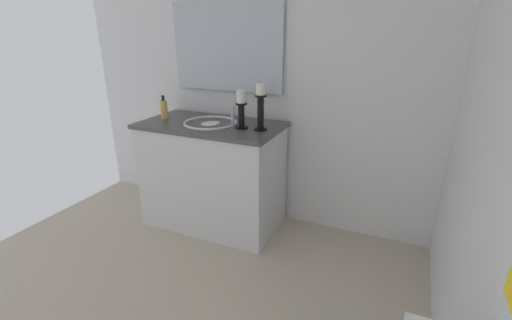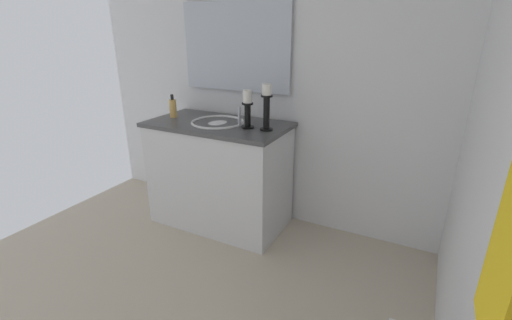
{
  "view_description": "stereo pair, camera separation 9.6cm",
  "coord_description": "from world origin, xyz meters",
  "px_view_note": "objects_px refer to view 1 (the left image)",
  "views": [
    {
      "loc": [
        1.07,
        1.19,
        1.49
      ],
      "look_at": [
        -0.45,
        0.51,
        0.87
      ],
      "focal_mm": 24.58,
      "sensor_mm": 36.0,
      "label": 1
    },
    {
      "loc": [
        1.03,
        1.27,
        1.49
      ],
      "look_at": [
        -0.45,
        0.51,
        0.87
      ],
      "focal_mm": 24.58,
      "sensor_mm": 36.0,
      "label": 2
    }
  ],
  "objects_px": {
    "vanity_cabinet": "(213,175)",
    "candle_holder_tall": "(261,106)",
    "mirror": "(226,47)",
    "candle_holder_short": "(241,108)",
    "sink_basin": "(211,128)",
    "soap_bottle": "(164,109)"
  },
  "relations": [
    {
      "from": "mirror",
      "to": "candle_holder_short",
      "type": "relative_size",
      "value": 3.43
    },
    {
      "from": "sink_basin",
      "to": "candle_holder_short",
      "type": "bearing_deg",
      "value": 84.31
    },
    {
      "from": "soap_bottle",
      "to": "candle_holder_short",
      "type": "bearing_deg",
      "value": 88.86
    },
    {
      "from": "sink_basin",
      "to": "mirror",
      "type": "height_order",
      "value": "mirror"
    },
    {
      "from": "vanity_cabinet",
      "to": "soap_bottle",
      "type": "bearing_deg",
      "value": -88.1
    },
    {
      "from": "candle_holder_short",
      "to": "soap_bottle",
      "type": "distance_m",
      "value": 0.68
    },
    {
      "from": "sink_basin",
      "to": "vanity_cabinet",
      "type": "bearing_deg",
      "value": -90.0
    },
    {
      "from": "vanity_cabinet",
      "to": "sink_basin",
      "type": "height_order",
      "value": "sink_basin"
    },
    {
      "from": "vanity_cabinet",
      "to": "mirror",
      "type": "relative_size",
      "value": 1.16
    },
    {
      "from": "sink_basin",
      "to": "soap_bottle",
      "type": "xyz_separation_m",
      "value": [
        0.01,
        -0.41,
        0.11
      ]
    },
    {
      "from": "sink_basin",
      "to": "mirror",
      "type": "xyz_separation_m",
      "value": [
        -0.28,
        -0.0,
        0.57
      ]
    },
    {
      "from": "mirror",
      "to": "soap_bottle",
      "type": "bearing_deg",
      "value": -54.23
    },
    {
      "from": "vanity_cabinet",
      "to": "candle_holder_tall",
      "type": "distance_m",
      "value": 0.72
    },
    {
      "from": "mirror",
      "to": "candle_holder_tall",
      "type": "distance_m",
      "value": 0.63
    },
    {
      "from": "vanity_cabinet",
      "to": "soap_bottle",
      "type": "distance_m",
      "value": 0.64
    },
    {
      "from": "candle_holder_tall",
      "to": "mirror",
      "type": "bearing_deg",
      "value": -125.81
    },
    {
      "from": "sink_basin",
      "to": "candle_holder_short",
      "type": "distance_m",
      "value": 0.33
    },
    {
      "from": "soap_bottle",
      "to": "sink_basin",
      "type": "bearing_deg",
      "value": 91.89
    },
    {
      "from": "vanity_cabinet",
      "to": "candle_holder_tall",
      "type": "bearing_deg",
      "value": 87.27
    },
    {
      "from": "candle_holder_tall",
      "to": "candle_holder_short",
      "type": "relative_size",
      "value": 1.19
    },
    {
      "from": "sink_basin",
      "to": "soap_bottle",
      "type": "distance_m",
      "value": 0.42
    },
    {
      "from": "soap_bottle",
      "to": "mirror",
      "type": "bearing_deg",
      "value": 125.77
    }
  ]
}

